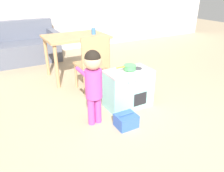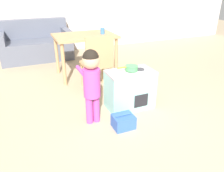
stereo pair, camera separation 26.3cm
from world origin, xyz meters
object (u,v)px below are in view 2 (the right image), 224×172
(play_kitchen, at_px, (130,89))
(couch, at_px, (36,45))
(toy_basket, at_px, (123,121))
(dining_chair_near, at_px, (97,62))
(toy_pot, at_px, (131,68))
(child_figure, at_px, (91,77))
(dining_table, at_px, (85,41))
(cup_on_table, at_px, (103,31))

(play_kitchen, height_order, couch, couch)
(toy_basket, height_order, couch, couch)
(toy_basket, height_order, dining_chair_near, dining_chair_near)
(play_kitchen, height_order, toy_pot, toy_pot)
(toy_pot, bearing_deg, child_figure, -165.09)
(dining_table, relative_size, cup_on_table, 9.88)
(dining_table, bearing_deg, toy_pot, -81.41)
(child_figure, bearing_deg, toy_pot, 14.91)
(toy_basket, xyz_separation_m, dining_table, (0.09, 1.74, 0.54))
(dining_chair_near, xyz_separation_m, cup_on_table, (0.33, 0.65, 0.32))
(toy_basket, relative_size, dining_chair_near, 0.27)
(toy_pot, relative_size, toy_basket, 1.16)
(play_kitchen, relative_size, dining_table, 0.59)
(toy_pot, height_order, child_figure, child_figure)
(dining_table, distance_m, dining_chair_near, 0.72)
(dining_table, height_order, couch, couch)
(play_kitchen, bearing_deg, couch, 108.15)
(couch, bearing_deg, dining_table, -63.24)
(dining_table, xyz_separation_m, dining_chair_near, (-0.03, -0.70, -0.16))
(couch, bearing_deg, toy_pot, -71.62)
(child_figure, height_order, dining_chair_near, child_figure)
(play_kitchen, bearing_deg, child_figure, -164.84)
(toy_pot, distance_m, dining_table, 1.35)
(child_figure, distance_m, couch, 2.93)
(toy_basket, bearing_deg, dining_chair_near, 86.39)
(play_kitchen, xyz_separation_m, toy_basket, (-0.28, -0.40, -0.18))
(toy_basket, bearing_deg, play_kitchen, 54.97)
(couch, xyz_separation_m, cup_on_table, (1.02, -1.46, 0.48))
(dining_chair_near, bearing_deg, child_figure, -113.71)
(dining_table, bearing_deg, child_figure, -104.01)
(child_figure, bearing_deg, play_kitchen, 15.16)
(child_figure, relative_size, dining_table, 0.86)
(child_figure, xyz_separation_m, couch, (-0.34, 2.90, -0.27))
(dining_table, relative_size, dining_chair_near, 1.19)
(toy_basket, relative_size, dining_table, 0.23)
(dining_chair_near, height_order, cup_on_table, dining_chair_near)
(couch, bearing_deg, play_kitchen, -71.85)
(child_figure, xyz_separation_m, cup_on_table, (0.68, 1.43, 0.21))
(couch, bearing_deg, cup_on_table, -55.23)
(toy_pot, bearing_deg, toy_basket, -126.11)
(toy_pot, height_order, toy_basket, toy_pot)
(dining_chair_near, distance_m, cup_on_table, 0.79)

